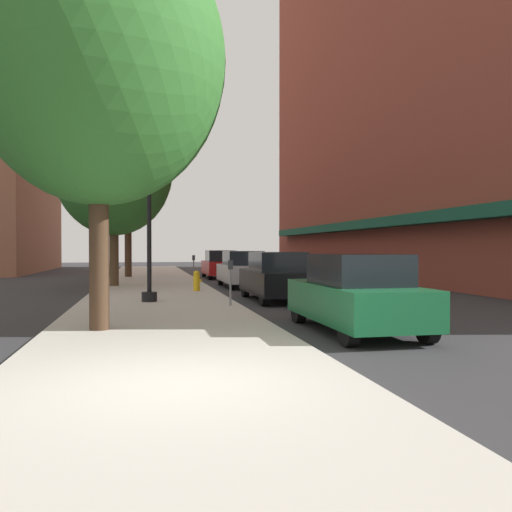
# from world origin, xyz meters

# --- Properties ---
(ground_plane) EXTENTS (90.00, 90.00, 0.00)m
(ground_plane) POSITION_xyz_m (4.00, 18.00, 0.00)
(ground_plane) COLOR #2D2D30
(sidewalk_slab) EXTENTS (4.80, 50.00, 0.12)m
(sidewalk_slab) POSITION_xyz_m (0.00, 19.00, 0.06)
(sidewalk_slab) COLOR #B7B2A8
(sidewalk_slab) RESTS_ON ground
(building_right_brick) EXTENTS (6.80, 40.00, 25.11)m
(building_right_brick) POSITION_xyz_m (14.99, 22.00, 12.53)
(building_right_brick) COLOR brown
(building_right_brick) RESTS_ON ground
(building_far_background) EXTENTS (6.80, 18.00, 20.80)m
(building_far_background) POSITION_xyz_m (-11.01, 37.00, 10.38)
(building_far_background) COLOR #9E6047
(building_far_background) RESTS_ON ground
(lamppost) EXTENTS (0.48, 0.48, 5.90)m
(lamppost) POSITION_xyz_m (-0.24, 10.30, 3.20)
(lamppost) COLOR black
(lamppost) RESTS_ON sidewalk_slab
(fire_hydrant) EXTENTS (0.33, 0.26, 0.79)m
(fire_hydrant) POSITION_xyz_m (1.60, 14.22, 0.52)
(fire_hydrant) COLOR gold
(fire_hydrant) RESTS_ON sidewalk_slab
(parking_meter_near) EXTENTS (0.14, 0.09, 1.31)m
(parking_meter_near) POSITION_xyz_m (2.05, 20.49, 0.95)
(parking_meter_near) COLOR slate
(parking_meter_near) RESTS_ON sidewalk_slab
(parking_meter_far) EXTENTS (0.14, 0.09, 1.31)m
(parking_meter_far) POSITION_xyz_m (2.05, 8.61, 0.95)
(parking_meter_far) COLOR slate
(parking_meter_far) RESTS_ON sidewalk_slab
(tree_near) EXTENTS (5.20, 5.20, 8.21)m
(tree_near) POSITION_xyz_m (-1.71, 17.87, 5.33)
(tree_near) COLOR #4C3823
(tree_near) RESTS_ON sidewalk_slab
(tree_mid) EXTENTS (3.74, 3.74, 7.02)m
(tree_mid) POSITION_xyz_m (-1.32, 25.42, 4.95)
(tree_mid) COLOR #422D1E
(tree_mid) RESTS_ON sidewalk_slab
(tree_far) EXTENTS (5.17, 5.17, 8.48)m
(tree_far) POSITION_xyz_m (-1.29, 4.65, 5.61)
(tree_far) COLOR #422D1E
(tree_far) RESTS_ON sidewalk_slab
(car_green) EXTENTS (1.80, 4.30, 1.66)m
(car_green) POSITION_xyz_m (4.00, 3.96, 0.81)
(car_green) COLOR black
(car_green) RESTS_ON ground
(car_black) EXTENTS (1.80, 4.30, 1.66)m
(car_black) POSITION_xyz_m (4.00, 10.92, 0.81)
(car_black) COLOR black
(car_black) RESTS_ON ground
(car_silver) EXTENTS (1.80, 4.30, 1.66)m
(car_silver) POSITION_xyz_m (4.00, 17.41, 0.81)
(car_silver) COLOR black
(car_silver) RESTS_ON ground
(car_red) EXTENTS (1.80, 4.30, 1.66)m
(car_red) POSITION_xyz_m (4.00, 24.81, 0.81)
(car_red) COLOR black
(car_red) RESTS_ON ground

